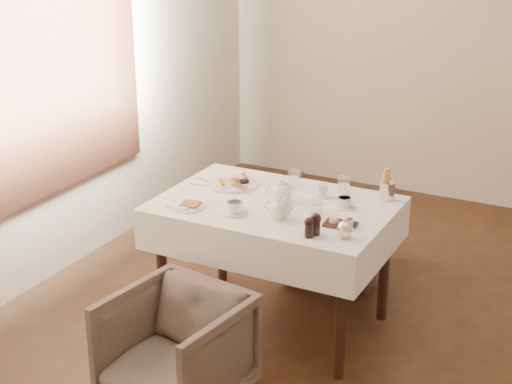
{
  "coord_description": "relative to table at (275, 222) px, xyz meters",
  "views": [
    {
      "loc": [
        1.06,
        -3.6,
        2.35
      ],
      "look_at": [
        -0.78,
        -0.03,
        0.82
      ],
      "focal_mm": 55.0,
      "sensor_mm": 36.0,
      "label": 1
    }
  ],
  "objects": [
    {
      "name": "room",
      "position": [
        -1.54,
        -0.02,
        0.96
      ],
      "size": [
        5.0,
        5.0,
        5.0
      ],
      "color": "black",
      "rests_on": "ground"
    },
    {
      "name": "table",
      "position": [
        0.0,
        0.0,
        0.0
      ],
      "size": [
        1.28,
        0.88,
        0.75
      ],
      "color": "black",
      "rests_on": "ground"
    },
    {
      "name": "armchair_near",
      "position": [
        -0.1,
        -0.88,
        -0.36
      ],
      "size": [
        0.69,
        0.7,
        0.56
      ],
      "primitive_type": "imported",
      "rotation": [
        0.0,
        0.0,
        -0.14
      ],
      "color": "#4D4138",
      "rests_on": "ground"
    },
    {
      "name": "armchair_far",
      "position": [
        0.05,
        0.8,
        -0.34
      ],
      "size": [
        0.77,
        0.79,
        0.6
      ],
      "primitive_type": "imported",
      "rotation": [
        0.0,
        0.0,
        3.36
      ],
      "color": "#4D4138",
      "rests_on": "ground"
    },
    {
      "name": "breakfast_plate",
      "position": [
        -0.35,
        0.15,
        0.13
      ],
      "size": [
        0.3,
        0.3,
        0.04
      ],
      "rotation": [
        0.0,
        0.0,
        0.19
      ],
      "color": "white",
      "rests_on": "table"
    },
    {
      "name": "side_plate",
      "position": [
        -0.4,
        -0.28,
        0.13
      ],
      "size": [
        0.2,
        0.19,
        0.02
      ],
      "rotation": [
        0.0,
        0.0,
        -0.02
      ],
      "color": "white",
      "rests_on": "table"
    },
    {
      "name": "teapot_centre",
      "position": [
        0.02,
        0.05,
        0.18
      ],
      "size": [
        0.2,
        0.18,
        0.13
      ],
      "primitive_type": null,
      "rotation": [
        0.0,
        0.0,
        0.4
      ],
      "color": "white",
      "rests_on": "table"
    },
    {
      "name": "teapot_front",
      "position": [
        0.12,
        -0.19,
        0.18
      ],
      "size": [
        0.18,
        0.14,
        0.13
      ],
      "primitive_type": null,
      "rotation": [
        0.0,
        0.0,
        0.08
      ],
      "color": "white",
      "rests_on": "table"
    },
    {
      "name": "creamer",
      "position": [
        0.2,
        0.2,
        0.16
      ],
      "size": [
        0.08,
        0.08,
        0.07
      ],
      "primitive_type": "cylinder",
      "rotation": [
        0.0,
        0.0,
        -0.35
      ],
      "color": "white",
      "rests_on": "table"
    },
    {
      "name": "teacup_near",
      "position": [
        -0.12,
        -0.24,
        0.15
      ],
      "size": [
        0.14,
        0.14,
        0.07
      ],
      "rotation": [
        0.0,
        0.0,
        -0.42
      ],
      "color": "white",
      "rests_on": "table"
    },
    {
      "name": "teacup_far",
      "position": [
        0.36,
        0.11,
        0.14
      ],
      "size": [
        0.12,
        0.12,
        0.06
      ],
      "rotation": [
        0.0,
        0.0,
        -0.1
      ],
      "color": "white",
      "rests_on": "table"
    },
    {
      "name": "glass_left",
      "position": [
        -0.02,
        0.3,
        0.16
      ],
      "size": [
        0.08,
        0.08,
        0.1
      ],
      "primitive_type": "cylinder",
      "rotation": [
        0.0,
        0.0,
        0.22
      ],
      "color": "silver",
      "rests_on": "table"
    },
    {
      "name": "glass_mid",
      "position": [
        0.26,
        -0.03,
        0.16
      ],
      "size": [
        0.08,
        0.08,
        0.09
      ],
      "primitive_type": "cylinder",
      "rotation": [
        0.0,
        0.0,
        0.33
      ],
      "color": "silver",
      "rests_on": "table"
    },
    {
      "name": "glass_right",
      "position": [
        0.28,
        0.31,
        0.17
      ],
      "size": [
        0.1,
        0.1,
        0.1
      ],
      "primitive_type": "cylinder",
      "rotation": [
        0.0,
        0.0,
        -0.41
      ],
      "color": "silver",
      "rests_on": "table"
    },
    {
      "name": "condiment_board",
      "position": [
        0.44,
        -0.13,
        0.13
      ],
      "size": [
        0.17,
        0.12,
        0.04
      ],
      "rotation": [
        0.0,
        0.0,
        0.06
      ],
      "color": "black",
      "rests_on": "table"
    },
    {
      "name": "pepper_mill_left",
      "position": [
        0.35,
        -0.34,
        0.17
      ],
      "size": [
        0.07,
        0.07,
        0.11
      ],
      "primitive_type": null,
      "rotation": [
        0.0,
        0.0,
        0.43
      ],
      "color": "black",
      "rests_on": "table"
    },
    {
      "name": "pepper_mill_right",
      "position": [
        0.37,
        -0.29,
        0.17
      ],
      "size": [
        0.06,
        0.06,
        0.12
      ],
      "primitive_type": null,
      "rotation": [
        0.0,
        0.0,
        -0.03
      ],
      "color": "black",
      "rests_on": "table"
    },
    {
      "name": "silver_pot",
      "position": [
        0.51,
        -0.26,
        0.17
      ],
      "size": [
        0.12,
        0.11,
        0.11
      ],
      "primitive_type": null,
      "rotation": [
        0.0,
        0.0,
        0.29
      ],
      "color": "white",
      "rests_on": "table"
    },
    {
      "name": "fries_cup",
      "position": [
        0.53,
        0.33,
        0.2
      ],
      "size": [
        0.09,
        0.09,
        0.18
      ],
      "rotation": [
        0.0,
        0.0,
        0.03
      ],
      "color": "silver",
      "rests_on": "table"
    },
    {
      "name": "cutlery_fork",
      "position": [
        -0.51,
        0.12,
        0.12
      ],
      "size": [
        0.19,
        0.08,
        0.0
      ],
      "primitive_type": "cube",
      "rotation": [
        0.0,
        0.0,
        1.24
      ],
      "color": "silver",
      "rests_on": "table"
    },
    {
      "name": "cutlery_knife",
      "position": [
        -0.48,
        0.05,
        0.12
      ],
      "size": [
        0.21,
        0.04,
        0.0
      ],
      "primitive_type": "cube",
      "rotation": [
        0.0,
        0.0,
        1.69
      ],
      "color": "silver",
      "rests_on": "table"
    }
  ]
}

